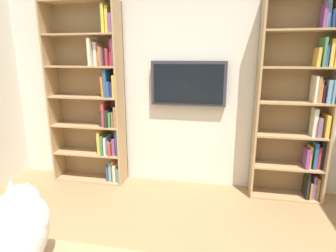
% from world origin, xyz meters
% --- Properties ---
extents(wall_back, '(4.52, 0.06, 2.70)m').
position_xyz_m(wall_back, '(0.00, -2.23, 1.35)').
color(wall_back, silver).
rests_on(wall_back, ground).
extents(bookshelf_left, '(0.76, 0.28, 2.16)m').
position_xyz_m(bookshelf_left, '(-1.26, -2.06, 1.09)').
color(bookshelf_left, tan).
rests_on(bookshelf_left, ground).
extents(bookshelf_right, '(0.90, 0.28, 2.15)m').
position_xyz_m(bookshelf_right, '(1.07, -2.06, 1.06)').
color(bookshelf_right, tan).
rests_on(bookshelf_right, ground).
extents(wall_mounted_tv, '(0.87, 0.07, 0.51)m').
position_xyz_m(wall_mounted_tv, '(-0.05, -2.15, 1.24)').
color(wall_mounted_tv, '#333338').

